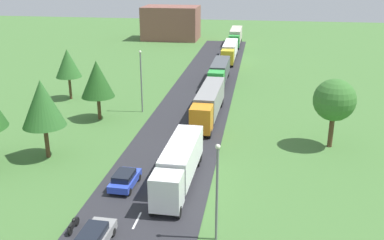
% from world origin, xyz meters
% --- Properties ---
extents(road, '(10.00, 140.00, 0.06)m').
position_xyz_m(road, '(0.00, 24.50, 0.03)').
color(road, '#2B2B30').
rests_on(road, ground).
extents(lane_marking_centre, '(0.16, 123.56, 0.01)m').
position_xyz_m(lane_marking_centre, '(0.00, 22.70, 0.07)').
color(lane_marking_centre, white).
rests_on(lane_marking_centre, road).
extents(truck_lead, '(2.69, 12.13, 3.55)m').
position_xyz_m(truck_lead, '(2.17, 15.72, 2.11)').
color(truck_lead, white).
rests_on(truck_lead, road).
extents(truck_second, '(2.74, 14.78, 3.71)m').
position_xyz_m(truck_second, '(2.61, 34.15, 2.20)').
color(truck_second, orange).
rests_on(truck_second, road).
extents(truck_third, '(2.52, 12.94, 3.42)m').
position_xyz_m(truck_third, '(2.28, 52.00, 2.05)').
color(truck_third, green).
rests_on(truck_third, road).
extents(truck_fourth, '(2.50, 13.98, 3.45)m').
position_xyz_m(truck_fourth, '(2.55, 70.88, 2.06)').
color(truck_fourth, yellow).
rests_on(truck_fourth, road).
extents(truck_fifth, '(2.53, 13.93, 3.77)m').
position_xyz_m(truck_fifth, '(2.60, 89.57, 2.20)').
color(truck_fifth, green).
rests_on(truck_fifth, road).
extents(car_lead, '(1.93, 4.63, 1.55)m').
position_xyz_m(car_lead, '(-2.02, 5.35, 0.87)').
color(car_lead, gray).
rests_on(car_lead, road).
extents(car_second, '(2.02, 4.16, 1.47)m').
position_xyz_m(car_second, '(-2.53, 14.40, 0.83)').
color(car_second, blue).
rests_on(car_second, road).
extents(motorcycle_courier, '(0.28, 1.94, 0.91)m').
position_xyz_m(motorcycle_courier, '(-4.33, 7.25, 0.54)').
color(motorcycle_courier, black).
rests_on(motorcycle_courier, road).
extents(lamppost_lead, '(0.36, 0.36, 7.47)m').
position_xyz_m(lamppost_lead, '(6.32, 7.79, 4.21)').
color(lamppost_lead, slate).
rests_on(lamppost_lead, ground).
extents(lamppost_second, '(0.36, 0.36, 8.33)m').
position_xyz_m(lamppost_second, '(-6.53, 35.51, 4.64)').
color(lamppost_second, slate).
rests_on(lamppost_second, ground).
extents(tree_oak, '(3.70, 3.70, 7.39)m').
position_xyz_m(tree_oak, '(-18.54, 39.85, 5.32)').
color(tree_oak, '#513823').
rests_on(tree_oak, ground).
extents(tree_maple, '(4.50, 4.50, 7.56)m').
position_xyz_m(tree_maple, '(16.80, 27.00, 5.27)').
color(tree_maple, '#513823').
rests_on(tree_maple, ground).
extents(tree_elm, '(4.34, 4.34, 8.20)m').
position_xyz_m(tree_elm, '(-12.34, 19.64, 5.79)').
color(tree_elm, '#513823').
rests_on(tree_elm, ground).
extents(tree_lime, '(4.19, 4.19, 7.61)m').
position_xyz_m(tree_lime, '(-11.20, 31.85, 5.28)').
color(tree_lime, '#513823').
rests_on(tree_lime, ground).
extents(distant_building, '(14.20, 9.97, 8.43)m').
position_xyz_m(distant_building, '(-14.64, 95.78, 4.22)').
color(distant_building, brown).
rests_on(distant_building, ground).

